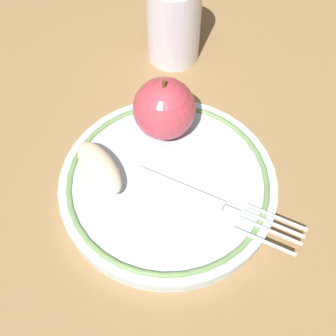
% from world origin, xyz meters
% --- Properties ---
extents(ground_plane, '(2.00, 2.00, 0.00)m').
position_xyz_m(ground_plane, '(0.00, 0.00, 0.00)').
color(ground_plane, olive).
extents(plate, '(0.22, 0.22, 0.02)m').
position_xyz_m(plate, '(0.02, 0.01, 0.01)').
color(plate, silver).
rests_on(plate, ground_plane).
extents(apple_red_whole, '(0.06, 0.06, 0.07)m').
position_xyz_m(apple_red_whole, '(-0.02, -0.04, 0.05)').
color(apple_red_whole, '#C73E4D').
rests_on(apple_red_whole, plate).
extents(apple_slice_front, '(0.04, 0.07, 0.02)m').
position_xyz_m(apple_slice_front, '(0.07, -0.04, 0.03)').
color(apple_slice_front, beige).
rests_on(apple_slice_front, plate).
extents(fork, '(0.08, 0.17, 0.00)m').
position_xyz_m(fork, '(0.01, 0.06, 0.02)').
color(fork, silver).
rests_on(fork, plate).
extents(drinking_glass, '(0.06, 0.06, 0.10)m').
position_xyz_m(drinking_glass, '(-0.12, -0.13, 0.05)').
color(drinking_glass, silver).
rests_on(drinking_glass, ground_plane).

